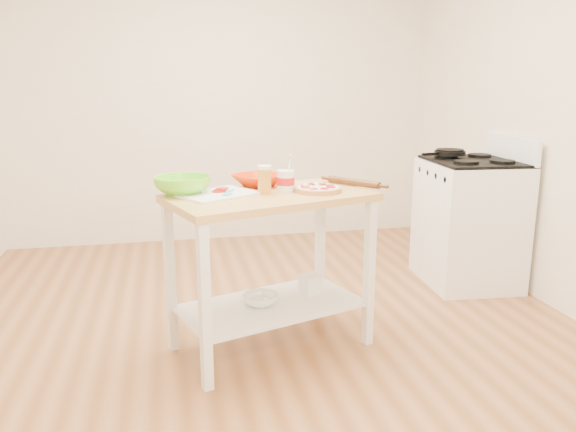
% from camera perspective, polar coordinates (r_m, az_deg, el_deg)
% --- Properties ---
extents(room_shell, '(4.04, 4.54, 2.74)m').
position_cam_1_polar(room_shell, '(3.17, -2.82, 10.81)').
color(room_shell, '#A76A3D').
rests_on(room_shell, ground).
extents(prep_island, '(1.23, 0.91, 0.90)m').
position_cam_1_polar(prep_island, '(3.12, -1.79, -2.36)').
color(prep_island, tan).
rests_on(prep_island, ground).
extents(gas_stove, '(0.68, 0.78, 1.11)m').
position_cam_1_polar(gas_stove, '(4.44, 17.88, -0.54)').
color(gas_stove, white).
rests_on(gas_stove, ground).
extents(skillet, '(0.36, 0.23, 0.03)m').
position_cam_1_polar(skillet, '(4.44, 16.05, 6.18)').
color(skillet, black).
rests_on(skillet, gas_stove).
extents(pizza, '(0.27, 0.27, 0.04)m').
position_cam_1_polar(pizza, '(3.14, 3.02, 2.79)').
color(pizza, tan).
rests_on(pizza, prep_island).
extents(cutting_board, '(0.50, 0.46, 0.04)m').
position_cam_1_polar(cutting_board, '(3.06, -7.29, 2.27)').
color(cutting_board, white).
rests_on(cutting_board, prep_island).
extents(spatula, '(0.08, 0.15, 0.01)m').
position_cam_1_polar(spatula, '(3.03, -6.09, 2.36)').
color(spatula, '#4CBBB9').
rests_on(spatula, cutting_board).
extents(knife, '(0.24, 0.16, 0.01)m').
position_cam_1_polar(knife, '(3.12, -9.96, 2.58)').
color(knife, silver).
rests_on(knife, cutting_board).
extents(orange_bowl, '(0.39, 0.39, 0.07)m').
position_cam_1_polar(orange_bowl, '(3.31, -3.01, 3.68)').
color(orange_bowl, red).
rests_on(orange_bowl, prep_island).
extents(green_bowl, '(0.43, 0.43, 0.10)m').
position_cam_1_polar(green_bowl, '(3.11, -10.66, 3.09)').
color(green_bowl, '#70DE25').
rests_on(green_bowl, prep_island).
extents(beer_pint, '(0.08, 0.08, 0.15)m').
position_cam_1_polar(beer_pint, '(3.06, -2.40, 3.72)').
color(beer_pint, orange).
rests_on(beer_pint, prep_island).
extents(yogurt_tub, '(0.10, 0.10, 0.21)m').
position_cam_1_polar(yogurt_tub, '(3.12, -0.24, 3.59)').
color(yogurt_tub, white).
rests_on(yogurt_tub, prep_island).
extents(rolling_pin, '(0.24, 0.31, 0.04)m').
position_cam_1_polar(rolling_pin, '(3.32, 6.67, 3.39)').
color(rolling_pin, '#5B3214').
rests_on(rolling_pin, prep_island).
extents(shelf_glass_bowl, '(0.29, 0.29, 0.06)m').
position_cam_1_polar(shelf_glass_bowl, '(3.22, -2.81, -8.49)').
color(shelf_glass_bowl, silver).
rests_on(shelf_glass_bowl, prep_island).
extents(shelf_bin, '(0.14, 0.14, 0.11)m').
position_cam_1_polar(shelf_bin, '(3.40, 2.33, -6.88)').
color(shelf_bin, white).
rests_on(shelf_bin, prep_island).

